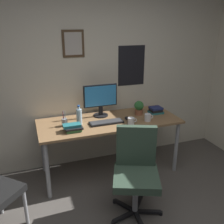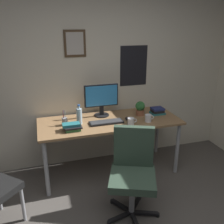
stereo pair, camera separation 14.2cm
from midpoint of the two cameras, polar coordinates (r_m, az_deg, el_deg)
wall_back at (r=3.46m, az=-4.24°, el=8.82°), size 4.40×0.10×2.60m
desk at (r=3.28m, az=0.74°, el=-3.12°), size 1.83×0.72×0.76m
office_chair at (r=2.67m, az=6.37°, el=-12.75°), size 0.60×0.61×0.95m
monitor at (r=3.34m, az=-1.22°, el=3.03°), size 0.46×0.20×0.43m
keyboard at (r=3.15m, az=-0.02°, el=-2.36°), size 0.43×0.15×0.03m
computer_mouse at (r=3.27m, az=4.90°, el=-1.53°), size 0.06×0.11×0.04m
water_bottle at (r=3.12m, az=-6.21°, el=-0.91°), size 0.07×0.07×0.25m
coffee_mug_near at (r=3.12m, az=5.71°, el=-2.14°), size 0.12×0.08×0.09m
coffee_mug_far at (r=3.24m, az=9.57°, el=-1.39°), size 0.12×0.08×0.10m
potted_plant at (r=3.43m, az=7.62°, el=0.95°), size 0.13×0.13×0.19m
pen_cup at (r=3.12m, az=-9.50°, el=-2.04°), size 0.07×0.07×0.20m
book_stack_left at (r=2.97m, az=-7.74°, el=-3.39°), size 0.22×0.17×0.09m
book_stack_right at (r=3.53m, az=11.49°, el=0.20°), size 0.19×0.15×0.09m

